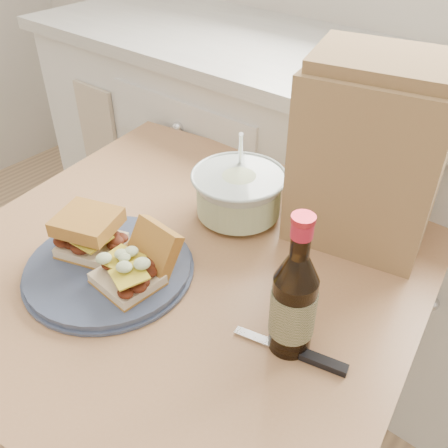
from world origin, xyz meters
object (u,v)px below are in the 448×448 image
Objects in this scene: plate at (109,268)px; beer_bottle at (294,302)px; paper_bag at (367,162)px; coleslaw_bowl at (239,196)px; dining_table at (188,296)px.

beer_bottle is at bearing 11.41° from plate.
paper_bag reaches higher than beer_bottle.
coleslaw_bowl is at bearing 156.87° from beer_bottle.
paper_bag is (-0.06, 0.33, 0.08)m from beer_bottle.
plate is 1.53× the size of coleslaw_bowl.
dining_table is at bearing -175.19° from beer_bottle.
plate is 1.21× the size of beer_bottle.
beer_bottle is (0.28, -0.23, 0.04)m from coleslaw_bowl.
coleslaw_bowl reaches higher than plate.
paper_bag reaches higher than plate.
coleslaw_bowl is (0.07, 0.30, 0.04)m from plate.
paper_bag is at bearing 23.83° from coleslaw_bowl.
dining_table is at bearing -140.42° from paper_bag.
paper_bag is (0.23, 0.10, 0.12)m from coleslaw_bowl.
dining_table is at bearing -88.70° from coleslaw_bowl.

